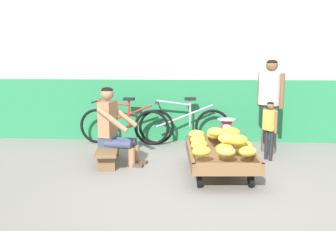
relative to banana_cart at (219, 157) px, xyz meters
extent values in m
plane|color=gray|center=(-0.20, -0.99, -0.24)|extent=(80.00, 80.00, 0.00)
cube|color=#287F4C|center=(-0.20, 2.09, 0.34)|extent=(16.00, 0.30, 1.16)
cube|color=beige|center=(-0.20, 2.09, 1.72)|extent=(16.00, 0.30, 1.61)
cube|color=brown|center=(0.00, 0.00, -0.01)|extent=(0.94, 1.50, 0.05)
cube|color=brown|center=(-0.40, -0.03, 0.07)|extent=(0.14, 1.44, 0.10)
cube|color=brown|center=(0.40, 0.03, 0.07)|extent=(0.14, 1.44, 0.10)
cube|color=brown|center=(-0.05, 0.70, 0.07)|extent=(0.84, 0.10, 0.10)
cube|color=brown|center=(0.05, -0.70, 0.07)|extent=(0.84, 0.10, 0.10)
cylinder|color=black|center=(-0.35, 0.48, -0.15)|extent=(0.06, 0.18, 0.18)
cylinder|color=black|center=(0.28, 0.52, -0.15)|extent=(0.06, 0.18, 0.18)
cylinder|color=black|center=(-0.28, -0.52, -0.15)|extent=(0.06, 0.18, 0.18)
cylinder|color=black|center=(0.35, -0.48, -0.15)|extent=(0.06, 0.18, 0.18)
ellipsoid|color=gold|center=(-0.04, 0.56, 0.18)|extent=(0.27, 0.23, 0.13)
ellipsoid|color=gold|center=(0.04, -0.26, 0.18)|extent=(0.29, 0.27, 0.13)
ellipsoid|color=gold|center=(0.25, 0.26, 0.18)|extent=(0.27, 0.22, 0.13)
ellipsoid|color=gold|center=(0.31, -0.07, 0.18)|extent=(0.29, 0.25, 0.13)
ellipsoid|color=gold|center=(0.31, -0.39, 0.18)|extent=(0.30, 0.27, 0.13)
ellipsoid|color=gold|center=(-0.30, 0.58, 0.18)|extent=(0.24, 0.18, 0.13)
ellipsoid|color=yellow|center=(-0.28, -0.08, 0.18)|extent=(0.30, 0.28, 0.13)
ellipsoid|color=yellow|center=(-0.29, 0.22, 0.18)|extent=(0.30, 0.29, 0.13)
ellipsoid|color=yellow|center=(0.04, -0.40, 0.18)|extent=(0.27, 0.23, 0.13)
ellipsoid|color=yellow|center=(-0.26, -0.42, 0.18)|extent=(0.29, 0.26, 0.13)
ellipsoid|color=gold|center=(-0.04, 0.16, 0.31)|extent=(0.27, 0.22, 0.13)
ellipsoid|color=yellow|center=(0.20, -0.29, 0.31)|extent=(0.25, 0.19, 0.13)
ellipsoid|color=gold|center=(0.17, 0.13, 0.32)|extent=(0.29, 0.26, 0.13)
ellipsoid|color=yellow|center=(0.07, -0.25, 0.32)|extent=(0.28, 0.23, 0.13)
cube|color=brown|center=(-1.61, 0.42, 0.00)|extent=(0.45, 1.13, 0.05)
cube|color=brown|center=(-1.67, 0.80, -0.13)|extent=(0.25, 0.11, 0.22)
cube|color=brown|center=(-1.56, 0.04, -0.13)|extent=(0.25, 0.11, 0.22)
cylinder|color=#9E704C|center=(-1.20, 0.43, -0.11)|extent=(0.10, 0.10, 0.27)
cube|color=#4C3D2D|center=(-1.15, 0.42, -0.22)|extent=(0.23, 0.13, 0.04)
cylinder|color=#38425B|center=(-1.40, 0.47, 0.08)|extent=(0.42, 0.21, 0.13)
cylinder|color=#9E704C|center=(-1.24, 0.26, -0.11)|extent=(0.10, 0.10, 0.27)
cube|color=#4C3D2D|center=(-1.18, 0.25, -0.22)|extent=(0.23, 0.13, 0.04)
cylinder|color=#38425B|center=(-1.44, 0.30, 0.08)|extent=(0.42, 0.21, 0.13)
cube|color=#38425B|center=(-1.61, 0.42, 0.10)|extent=(0.27, 0.32, 0.14)
cube|color=#9E704C|center=(-1.61, 0.42, 0.43)|extent=(0.24, 0.35, 0.52)
cylinder|color=#9E704C|center=(-1.42, 0.59, 0.46)|extent=(0.48, 0.17, 0.36)
cylinder|color=#9E704C|center=(-1.50, 0.20, 0.46)|extent=(0.48, 0.17, 0.36)
sphere|color=#9E704C|center=(-1.61, 0.42, 0.80)|extent=(0.19, 0.19, 0.19)
ellipsoid|color=black|center=(-1.61, 0.42, 0.86)|extent=(0.17, 0.17, 0.09)
cube|color=red|center=(0.18, 1.00, -0.09)|extent=(0.36, 0.28, 0.30)
cylinder|color=#28282D|center=(0.18, 1.00, 0.07)|extent=(0.20, 0.20, 0.03)
cube|color=#C6384C|center=(0.18, 1.00, 0.21)|extent=(0.16, 0.10, 0.24)
cylinder|color=white|center=(0.18, 0.94, 0.21)|extent=(0.13, 0.01, 0.13)
cylinder|color=#B2B5BA|center=(0.18, 1.00, 0.34)|extent=(0.30, 0.30, 0.01)
torus|color=black|center=(-2.11, 1.64, 0.08)|extent=(0.64, 0.10, 0.64)
torus|color=black|center=(-1.09, 1.57, 0.08)|extent=(0.64, 0.10, 0.64)
cylinder|color=#AD231E|center=(-1.60, 1.61, 0.28)|extent=(1.03, 0.11, 0.43)
cylinder|color=#AD231E|center=(-1.50, 1.60, 0.32)|extent=(0.04, 0.04, 0.48)
cylinder|color=#AD231E|center=(-1.81, 1.62, 0.52)|extent=(0.62, 0.08, 0.12)
cube|color=black|center=(-1.50, 1.60, 0.59)|extent=(0.21, 0.11, 0.05)
cylinder|color=black|center=(-2.11, 1.64, 0.54)|extent=(0.06, 0.48, 0.03)
torus|color=black|center=(-1.02, 1.64, 0.08)|extent=(0.64, 0.10, 0.64)
torus|color=black|center=(0.00, 1.72, 0.08)|extent=(0.64, 0.10, 0.64)
cylinder|color=#9EA0A5|center=(-0.51, 1.68, 0.28)|extent=(1.03, 0.11, 0.43)
cylinder|color=#9EA0A5|center=(-0.41, 1.69, 0.32)|extent=(0.04, 0.04, 0.48)
cylinder|color=#9EA0A5|center=(-0.71, 1.67, 0.52)|extent=(0.62, 0.08, 0.12)
cube|color=black|center=(-0.41, 1.69, 0.59)|extent=(0.21, 0.11, 0.05)
cylinder|color=black|center=(-1.02, 1.64, 0.54)|extent=(0.06, 0.48, 0.03)
cylinder|color=brown|center=(0.95, 1.13, 0.16)|extent=(0.10, 0.10, 0.80)
cylinder|color=brown|center=(0.84, 1.25, 0.16)|extent=(0.10, 0.10, 0.80)
cube|color=silver|center=(0.90, 1.19, 0.82)|extent=(0.37, 0.37, 0.52)
cylinder|color=brown|center=(1.04, 1.03, 0.80)|extent=(0.07, 0.07, 0.56)
cylinder|color=brown|center=(0.76, 1.34, 0.80)|extent=(0.07, 0.07, 0.56)
sphere|color=brown|center=(0.90, 1.19, 1.19)|extent=(0.19, 0.19, 0.19)
ellipsoid|color=black|center=(0.90, 1.19, 1.25)|extent=(0.17, 0.17, 0.09)
cylinder|color=#232328|center=(0.84, 0.70, -0.01)|extent=(0.06, 0.06, 0.47)
cylinder|color=#232328|center=(0.78, 0.78, -0.01)|extent=(0.06, 0.06, 0.47)
cube|color=gold|center=(0.81, 0.74, 0.38)|extent=(0.20, 0.22, 0.30)
cylinder|color=brown|center=(0.88, 0.64, 0.37)|extent=(0.04, 0.04, 0.33)
cylinder|color=brown|center=(0.74, 0.84, 0.37)|extent=(0.04, 0.04, 0.33)
sphere|color=brown|center=(0.81, 0.74, 0.61)|extent=(0.11, 0.11, 0.11)
ellipsoid|color=black|center=(0.81, 0.74, 0.64)|extent=(0.10, 0.10, 0.05)
cube|color=green|center=(0.32, 0.49, -0.12)|extent=(0.18, 0.12, 0.24)
camera|label=1|loc=(-0.38, -4.76, 1.33)|focal=38.65mm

